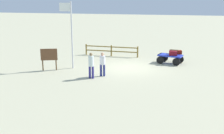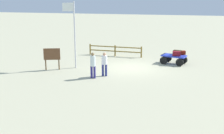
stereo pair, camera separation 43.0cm
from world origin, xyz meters
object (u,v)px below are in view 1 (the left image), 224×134
(worker_lead, at_px, (91,64))
(worker_trailing, at_px, (102,62))
(suitcase_grey, at_px, (174,52))
(suitcase_olive, at_px, (173,53))
(suitcase_tan, at_px, (179,52))
(signboard, at_px, (49,56))
(flagpole, at_px, (70,29))
(luggage_cart, at_px, (170,57))

(worker_lead, relative_size, worker_trailing, 1.06)
(suitcase_grey, bearing_deg, suitcase_olive, 86.06)
(suitcase_olive, distance_m, worker_trailing, 6.05)
(suitcase_olive, bearing_deg, worker_lead, 46.35)
(suitcase_grey, xyz_separation_m, suitcase_olive, (0.04, 0.63, 0.01))
(suitcase_tan, distance_m, signboard, 9.58)
(suitcase_grey, xyz_separation_m, flagpole, (6.92, 3.50, 1.90))
(suitcase_tan, height_order, suitcase_olive, suitcase_olive)
(flagpole, bearing_deg, luggage_cart, -155.28)
(worker_lead, bearing_deg, suitcase_tan, -132.65)
(worker_trailing, bearing_deg, flagpole, -28.96)
(suitcase_tan, relative_size, signboard, 0.34)
(suitcase_tan, xyz_separation_m, worker_lead, (5.15, 5.59, 0.11))
(luggage_cart, bearing_deg, worker_lead, 48.72)
(suitcase_olive, bearing_deg, suitcase_tan, -123.03)
(flagpole, distance_m, signboard, 2.32)
(suitcase_olive, relative_size, signboard, 0.40)
(suitcase_grey, bearing_deg, signboard, 28.59)
(luggage_cart, distance_m, signboard, 8.87)
(suitcase_tan, distance_m, worker_lead, 7.60)
(suitcase_tan, height_order, signboard, signboard)
(worker_lead, distance_m, signboard, 3.55)
(suitcase_tan, height_order, flagpole, flagpole)
(worker_lead, xyz_separation_m, worker_trailing, (-0.54, -0.64, -0.03))
(flagpole, height_order, signboard, flagpole)
(suitcase_grey, distance_m, suitcase_olive, 0.63)
(flagpole, bearing_deg, suitcase_grey, -153.16)
(worker_lead, height_order, worker_trailing, worker_lead)
(suitcase_grey, relative_size, flagpole, 0.15)
(worker_lead, bearing_deg, signboard, -19.23)
(suitcase_tan, bearing_deg, flagpole, 25.59)
(suitcase_grey, bearing_deg, flagpole, 26.84)
(suitcase_olive, xyz_separation_m, flagpole, (6.87, 2.87, 1.89))
(suitcase_grey, xyz_separation_m, signboard, (8.15, 4.44, 0.17))
(suitcase_grey, relative_size, worker_trailing, 0.44)
(suitcase_grey, height_order, signboard, signboard)
(suitcase_tan, height_order, worker_lead, worker_lead)
(worker_trailing, bearing_deg, worker_lead, 49.64)
(suitcase_olive, height_order, worker_trailing, worker_trailing)
(luggage_cart, height_order, suitcase_tan, suitcase_tan)
(luggage_cart, height_order, suitcase_olive, suitcase_olive)
(luggage_cart, relative_size, suitcase_tan, 3.98)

